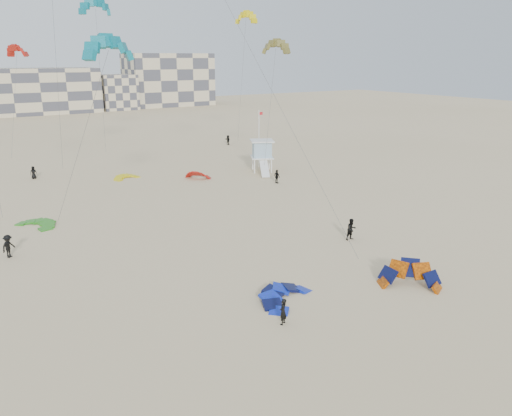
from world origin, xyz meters
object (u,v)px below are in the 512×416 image
kite_ground_blue (285,299)px  lifeguard_tower_near (262,156)px  kite_ground_orange (409,286)px  kitesurfer_main (283,312)px

kite_ground_blue → lifeguard_tower_near: (19.15, 32.07, 2.09)m
kite_ground_orange → kitesurfer_main: bearing=-137.1°
kite_ground_orange → kitesurfer_main: (-10.07, 0.51, 0.80)m
kite_ground_blue → kite_ground_orange: 8.69m
kite_ground_orange → kitesurfer_main: 10.11m
kitesurfer_main → kite_ground_blue: bearing=-156.5°
kite_ground_blue → kitesurfer_main: (-1.91, -2.47, 0.80)m
kite_ground_orange → lifeguard_tower_near: (10.99, 35.05, 2.09)m
kite_ground_orange → lifeguard_tower_near: bearing=118.4°
kitesurfer_main → lifeguard_tower_near: lifeguard_tower_near is taller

